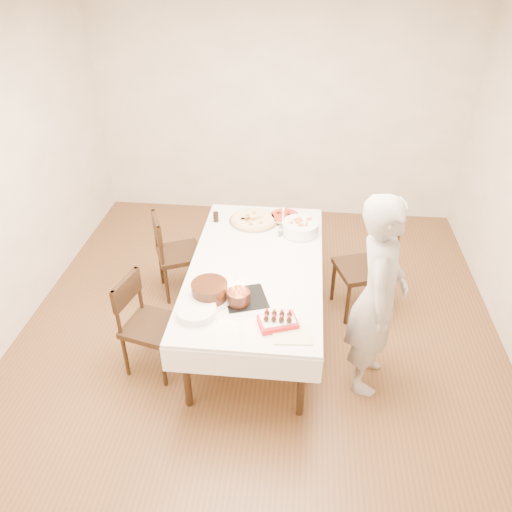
# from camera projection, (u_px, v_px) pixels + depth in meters

# --- Properties ---
(floor) EXTENTS (5.00, 5.00, 0.00)m
(floor) POSITION_uv_depth(u_px,v_px,m) (258.00, 335.00, 4.69)
(floor) COLOR brown
(floor) RESTS_ON ground
(wall_back) EXTENTS (4.50, 0.04, 2.70)m
(wall_back) POSITION_uv_depth(u_px,v_px,m) (279.00, 111.00, 6.01)
(wall_back) COLOR white
(wall_back) RESTS_ON floor
(ceiling) EXTENTS (5.00, 5.00, 0.00)m
(ceiling) POSITION_uv_depth(u_px,v_px,m) (259.00, 21.00, 3.19)
(ceiling) COLOR white
(ceiling) RESTS_ON wall_back
(dining_table) EXTENTS (1.17, 2.16, 0.75)m
(dining_table) POSITION_uv_depth(u_px,v_px,m) (256.00, 298.00, 4.55)
(dining_table) COLOR white
(dining_table) RESTS_ON floor
(chair_right_savory) EXTENTS (0.62, 0.62, 0.96)m
(chair_right_savory) POSITION_uv_depth(u_px,v_px,m) (361.00, 269.00, 4.75)
(chair_right_savory) COLOR black
(chair_right_savory) RESTS_ON floor
(chair_left_savory) EXTENTS (0.61, 0.61, 0.90)m
(chair_left_savory) POSITION_uv_depth(u_px,v_px,m) (179.00, 254.00, 5.03)
(chair_left_savory) COLOR black
(chair_left_savory) RESTS_ON floor
(chair_left_dessert) EXTENTS (0.55, 0.55, 0.89)m
(chair_left_dessert) POSITION_uv_depth(u_px,v_px,m) (152.00, 326.00, 4.12)
(chair_left_dessert) COLOR black
(chair_left_dessert) RESTS_ON floor
(person) EXTENTS (0.51, 0.69, 1.72)m
(person) POSITION_uv_depth(u_px,v_px,m) (378.00, 297.00, 3.78)
(person) COLOR #ADA8A3
(person) RESTS_ON floor
(pizza_white) EXTENTS (0.62, 0.62, 0.04)m
(pizza_white) POSITION_uv_depth(u_px,v_px,m) (254.00, 220.00, 4.96)
(pizza_white) COLOR beige
(pizza_white) RESTS_ON dining_table
(pizza_pepperoni) EXTENTS (0.40, 0.40, 0.04)m
(pizza_pepperoni) POSITION_uv_depth(u_px,v_px,m) (285.00, 217.00, 5.01)
(pizza_pepperoni) COLOR red
(pizza_pepperoni) RESTS_ON dining_table
(red_placemat) EXTENTS (0.30, 0.30, 0.01)m
(red_placemat) POSITION_uv_depth(u_px,v_px,m) (296.00, 231.00, 4.82)
(red_placemat) COLOR #B21E1E
(red_placemat) RESTS_ON dining_table
(pasta_bowl) EXTENTS (0.42, 0.42, 0.11)m
(pasta_bowl) POSITION_uv_depth(u_px,v_px,m) (300.00, 227.00, 4.75)
(pasta_bowl) COLOR white
(pasta_bowl) RESTS_ON dining_table
(taper_candle) EXTENTS (0.07, 0.07, 0.27)m
(taper_candle) POSITION_uv_depth(u_px,v_px,m) (283.00, 220.00, 4.73)
(taper_candle) COLOR white
(taper_candle) RESTS_ON dining_table
(shaker_pair) EXTENTS (0.08, 0.08, 0.09)m
(shaker_pair) POSITION_uv_depth(u_px,v_px,m) (280.00, 232.00, 4.71)
(shaker_pair) COLOR white
(shaker_pair) RESTS_ON dining_table
(cola_glass) EXTENTS (0.06, 0.06, 0.10)m
(cola_glass) POSITION_uv_depth(u_px,v_px,m) (216.00, 217.00, 4.94)
(cola_glass) COLOR black
(cola_glass) RESTS_ON dining_table
(layer_cake) EXTENTS (0.37, 0.37, 0.14)m
(layer_cake) POSITION_uv_depth(u_px,v_px,m) (210.00, 291.00, 3.91)
(layer_cake) COLOR #32180C
(layer_cake) RESTS_ON dining_table
(cake_board) EXTENTS (0.41, 0.41, 0.01)m
(cake_board) POSITION_uv_depth(u_px,v_px,m) (246.00, 298.00, 3.95)
(cake_board) COLOR black
(cake_board) RESTS_ON dining_table
(birthday_cake) EXTENTS (0.21, 0.21, 0.16)m
(birthday_cake) POSITION_uv_depth(u_px,v_px,m) (239.00, 294.00, 3.84)
(birthday_cake) COLOR #381C0F
(birthday_cake) RESTS_ON dining_table
(strawberry_box) EXTENTS (0.33, 0.27, 0.07)m
(strawberry_box) POSITION_uv_depth(u_px,v_px,m) (278.00, 321.00, 3.66)
(strawberry_box) COLOR red
(strawberry_box) RESTS_ON dining_table
(box_lid) EXTENTS (0.30, 0.21, 0.02)m
(box_lid) POSITION_uv_depth(u_px,v_px,m) (292.00, 336.00, 3.58)
(box_lid) COLOR beige
(box_lid) RESTS_ON dining_table
(plate_stack) EXTENTS (0.41, 0.41, 0.06)m
(plate_stack) POSITION_uv_depth(u_px,v_px,m) (196.00, 311.00, 3.77)
(plate_stack) COLOR white
(plate_stack) RESTS_ON dining_table
(china_plate) EXTENTS (0.24, 0.24, 0.01)m
(china_plate) POSITION_uv_depth(u_px,v_px,m) (217.00, 299.00, 3.94)
(china_plate) COLOR white
(china_plate) RESTS_ON dining_table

